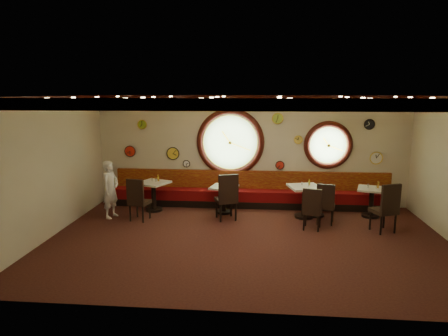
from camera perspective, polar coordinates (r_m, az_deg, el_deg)
floor at (r=9.14m, az=3.28°, el=-10.28°), size 9.00×6.00×0.00m
ceiling at (r=8.54m, az=3.52°, el=10.20°), size 9.00×6.00×0.02m
wall_back at (r=11.66m, az=3.86°, el=2.44°), size 9.00×0.02×3.20m
wall_front at (r=5.79m, az=2.46°, el=-6.11°), size 9.00×0.02×3.20m
wall_left at (r=9.91m, az=-23.60°, el=0.09°), size 0.02×6.00×3.20m
molding_back at (r=11.49m, az=3.95°, el=9.88°), size 9.00×0.10×0.18m
molding_front at (r=5.59m, az=2.61°, el=9.02°), size 9.00×0.10×0.18m
molding_left at (r=9.74m, az=-24.01°, el=8.84°), size 0.10×6.00×0.18m
banquette_base at (r=11.69m, az=3.73°, el=-5.05°), size 8.00×0.55×0.20m
banquette_seat at (r=11.63m, az=3.75°, el=-3.86°), size 8.00×0.55×0.30m
banquette_back at (r=11.75m, az=3.80°, el=-1.71°), size 8.00×0.10×0.55m
porthole_left_glass at (r=11.65m, az=0.91°, el=3.70°), size 1.66×0.02×1.66m
porthole_left_frame at (r=11.63m, az=0.91°, el=3.69°), size 1.98×0.18×1.98m
porthole_left_ring at (r=11.60m, az=0.90°, el=3.67°), size 1.61×0.03×1.61m
porthole_right_glass at (r=11.78m, az=14.64°, el=3.19°), size 1.10×0.02×1.10m
porthole_right_frame at (r=11.77m, az=14.65°, el=3.18°), size 1.38×0.18×1.38m
porthole_right_ring at (r=11.74m, az=14.68°, el=3.16°), size 1.09×0.03×1.09m
wall_clock_0 at (r=11.53m, az=7.67°, el=7.03°), size 0.30×0.03×0.30m
wall_clock_1 at (r=12.03m, az=-11.61°, el=6.10°), size 0.26×0.03×0.26m
wall_clock_2 at (r=12.10m, az=20.91°, el=1.34°), size 0.34×0.03×0.34m
wall_clock_3 at (r=11.92m, az=20.05°, el=5.87°), size 0.28×0.03×0.28m
wall_clock_4 at (r=11.69m, az=7.99°, el=0.40°), size 0.24×0.03×0.24m
wall_clock_5 at (r=11.87m, az=-5.38°, el=0.62°), size 0.20×0.03×0.20m
wall_clock_6 at (r=12.24m, az=-13.26°, el=2.34°), size 0.32×0.03×0.32m
wall_clock_7 at (r=11.62m, az=10.56°, el=4.00°), size 0.22×0.03×0.22m
wall_clock_8 at (r=11.90m, az=-7.30°, el=2.07°), size 0.36×0.03×0.36m
table_a at (r=11.34m, az=-10.03°, el=-3.48°), size 0.99×0.99×0.83m
table_b at (r=10.98m, az=-0.01°, el=-4.04°), size 0.82×0.82×0.75m
table_c at (r=10.77m, az=11.42°, el=-4.19°), size 0.95×0.95×0.86m
table_d at (r=11.00m, az=13.17°, el=-4.46°), size 0.68×0.68×0.71m
table_e at (r=11.33m, az=20.32°, el=-4.15°), size 0.89×0.89×0.79m
chair_a at (r=10.49m, az=-12.26°, el=-4.07°), size 0.56×0.56×0.69m
chair_b at (r=10.28m, az=0.46°, el=-3.74°), size 0.67×0.67×0.76m
chair_c at (r=9.82m, az=12.48°, el=-5.37°), size 0.53×0.53×0.65m
chair_d at (r=10.32m, az=14.32°, el=-4.61°), size 0.53×0.53×0.65m
chair_e at (r=10.13m, az=22.26°, el=-4.89°), size 0.66×0.66×0.74m
condiment_a_salt at (r=11.38m, az=-10.25°, el=-1.62°), size 0.03×0.03×0.09m
condiment_b_salt at (r=10.95m, az=-0.40°, el=-2.30°), size 0.04×0.04×0.11m
condiment_c_salt at (r=10.78m, az=11.08°, el=-2.18°), size 0.03×0.03×0.09m
condiment_d_salt at (r=10.95m, az=13.02°, el=-2.86°), size 0.03×0.03×0.09m
condiment_a_pepper at (r=11.27m, az=-9.70°, el=-1.72°), size 0.03×0.03×0.09m
condiment_b_pepper at (r=10.88m, az=-0.03°, el=-2.38°), size 0.04×0.04×0.11m
condiment_c_pepper at (r=10.62m, az=11.96°, el=-2.40°), size 0.03×0.03×0.09m
condiment_d_pepper at (r=10.86m, az=13.34°, el=-2.99°), size 0.03×0.03×0.09m
condiment_a_bottle at (r=11.33m, az=-9.36°, el=-1.42°), size 0.06×0.06×0.18m
condiment_b_bottle at (r=10.92m, az=0.60°, el=-2.19°), size 0.05×0.05×0.16m
condiment_c_bottle at (r=10.79m, az=12.08°, el=-1.99°), size 0.05×0.05×0.17m
condiment_d_bottle at (r=10.98m, az=13.58°, el=-2.63°), size 0.05×0.05×0.17m
condiment_e_salt at (r=11.22m, az=19.89°, el=-2.43°), size 0.04×0.04×0.11m
condiment_e_pepper at (r=11.20m, az=20.91°, el=-2.57°), size 0.03×0.03×0.09m
condiment_e_bottle at (r=11.30m, az=21.15°, el=-2.25°), size 0.05×0.05×0.18m
waiter at (r=10.95m, az=-15.89°, el=-2.95°), size 0.49×0.63×1.53m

